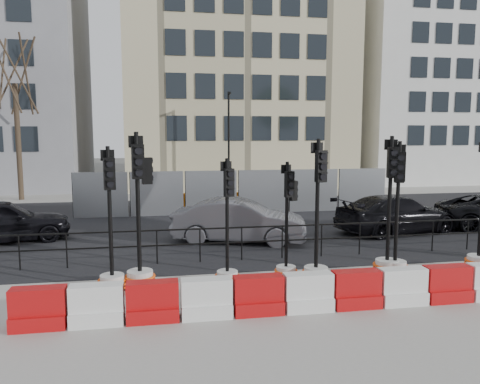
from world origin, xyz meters
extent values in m
plane|color=#51514C|center=(0.00, 0.00, 0.00)|extent=(120.00, 120.00, 0.00)
cube|color=gray|center=(0.00, -3.00, 0.01)|extent=(40.00, 6.00, 0.02)
cube|color=black|center=(0.00, 7.00, 0.01)|extent=(40.00, 14.00, 0.03)
cube|color=gray|center=(0.00, 16.00, 0.01)|extent=(40.00, 4.00, 0.02)
cube|color=beige|center=(2.00, 22.00, 9.00)|extent=(15.00, 10.00, 18.00)
cube|color=silver|center=(17.00, 22.00, 8.00)|extent=(12.00, 9.00, 16.00)
cylinder|color=black|center=(-7.20, 1.20, 0.50)|extent=(0.04, 0.04, 1.00)
cylinder|color=black|center=(-6.00, 1.20, 0.50)|extent=(0.04, 0.04, 1.00)
cylinder|color=black|center=(-4.80, 1.20, 0.50)|extent=(0.04, 0.04, 1.00)
cylinder|color=black|center=(-3.60, 1.20, 0.50)|extent=(0.04, 0.04, 1.00)
cylinder|color=black|center=(-2.40, 1.20, 0.50)|extent=(0.04, 0.04, 1.00)
cylinder|color=black|center=(-1.20, 1.20, 0.50)|extent=(0.04, 0.04, 1.00)
cylinder|color=black|center=(0.00, 1.20, 0.50)|extent=(0.04, 0.04, 1.00)
cylinder|color=black|center=(1.20, 1.20, 0.50)|extent=(0.04, 0.04, 1.00)
cylinder|color=black|center=(2.40, 1.20, 0.50)|extent=(0.04, 0.04, 1.00)
cylinder|color=black|center=(3.60, 1.20, 0.50)|extent=(0.04, 0.04, 1.00)
cylinder|color=black|center=(4.80, 1.20, 0.50)|extent=(0.04, 0.04, 1.00)
cylinder|color=black|center=(6.00, 1.20, 0.50)|extent=(0.04, 0.04, 1.00)
cube|color=black|center=(0.00, 1.20, 0.98)|extent=(18.00, 0.04, 0.04)
cube|color=black|center=(0.00, 1.20, 0.55)|extent=(18.00, 0.04, 0.04)
cube|color=gray|center=(-6.00, 9.00, 1.00)|extent=(2.30, 0.05, 2.00)
cylinder|color=black|center=(-7.15, 9.00, 1.00)|extent=(0.05, 0.05, 2.00)
cube|color=gray|center=(-3.60, 9.00, 1.00)|extent=(2.30, 0.05, 2.00)
cylinder|color=black|center=(-4.75, 9.00, 1.00)|extent=(0.05, 0.05, 2.00)
cube|color=gray|center=(-1.20, 9.00, 1.00)|extent=(2.30, 0.05, 2.00)
cylinder|color=black|center=(-2.35, 9.00, 1.00)|extent=(0.05, 0.05, 2.00)
cube|color=gray|center=(1.20, 9.00, 1.00)|extent=(2.30, 0.05, 2.00)
cylinder|color=black|center=(0.05, 9.00, 1.00)|extent=(0.05, 0.05, 2.00)
cube|color=gray|center=(3.60, 9.00, 1.00)|extent=(2.30, 0.05, 2.00)
cylinder|color=black|center=(2.45, 9.00, 1.00)|extent=(0.05, 0.05, 2.00)
cube|color=gray|center=(6.00, 9.00, 1.00)|extent=(2.30, 0.05, 2.00)
cylinder|color=black|center=(4.85, 9.00, 1.00)|extent=(0.05, 0.05, 2.00)
cube|color=orange|center=(-4.00, 10.50, 0.40)|extent=(1.00, 0.40, 0.80)
cube|color=orange|center=(-2.00, 10.50, 0.40)|extent=(1.00, 0.40, 0.80)
cube|color=orange|center=(0.00, 10.50, 0.40)|extent=(1.00, 0.40, 0.80)
cube|color=orange|center=(2.00, 10.50, 0.40)|extent=(1.00, 0.40, 0.80)
cube|color=orange|center=(4.00, 10.50, 0.40)|extent=(1.00, 0.40, 0.80)
cylinder|color=black|center=(0.50, 15.00, 3.00)|extent=(0.12, 0.12, 6.00)
cube|color=black|center=(0.50, 14.75, 5.90)|extent=(0.12, 0.50, 0.12)
cylinder|color=#473828|center=(-11.00, 15.50, 3.15)|extent=(0.28, 0.28, 6.30)
cube|color=#B90E0E|center=(-5.78, -2.80, 0.15)|extent=(1.00, 0.50, 0.30)
cube|color=#B90E0E|center=(-5.78, -2.80, 0.55)|extent=(1.00, 0.35, 0.50)
cube|color=white|center=(-4.73, -2.80, 0.15)|extent=(1.00, 0.50, 0.30)
cube|color=white|center=(-4.73, -2.80, 0.55)|extent=(1.00, 0.35, 0.50)
cube|color=#B90E0E|center=(-3.68, -2.80, 0.15)|extent=(1.00, 0.50, 0.30)
cube|color=#B90E0E|center=(-3.68, -2.80, 0.55)|extent=(1.00, 0.35, 0.50)
cube|color=white|center=(-2.62, -2.80, 0.15)|extent=(1.00, 0.50, 0.30)
cube|color=white|center=(-2.62, -2.80, 0.55)|extent=(1.00, 0.35, 0.50)
cube|color=#B90E0E|center=(-1.58, -2.80, 0.15)|extent=(1.00, 0.50, 0.30)
cube|color=#B90E0E|center=(-1.58, -2.80, 0.55)|extent=(1.00, 0.35, 0.50)
cube|color=white|center=(-0.53, -2.80, 0.15)|extent=(1.00, 0.50, 0.30)
cube|color=white|center=(-0.53, -2.80, 0.55)|extent=(1.00, 0.35, 0.50)
cube|color=#B90E0E|center=(0.53, -2.80, 0.15)|extent=(1.00, 0.50, 0.30)
cube|color=#B90E0E|center=(0.53, -2.80, 0.55)|extent=(1.00, 0.35, 0.50)
cube|color=white|center=(1.58, -2.80, 0.15)|extent=(1.00, 0.50, 0.30)
cube|color=white|center=(1.58, -2.80, 0.55)|extent=(1.00, 0.35, 0.50)
cube|color=#B90E0E|center=(2.62, -2.80, 0.15)|extent=(1.00, 0.50, 0.30)
cube|color=#B90E0E|center=(2.62, -2.80, 0.55)|extent=(1.00, 0.35, 0.50)
cylinder|color=silver|center=(-4.62, -0.91, 0.20)|extent=(0.55, 0.55, 0.41)
torus|color=#F34E0D|center=(-4.62, -0.91, 0.12)|extent=(0.66, 0.66, 0.05)
torus|color=#F34E0D|center=(-4.62, -0.91, 0.20)|extent=(0.66, 0.66, 0.05)
torus|color=#F34E0D|center=(-4.62, -0.91, 0.29)|extent=(0.66, 0.66, 0.05)
cylinder|color=black|center=(-4.62, -0.91, 1.84)|extent=(0.09, 0.09, 3.06)
cube|color=black|center=(-4.59, -1.03, 2.76)|extent=(0.27, 0.20, 0.71)
cylinder|color=black|center=(-4.57, -1.11, 2.53)|extent=(0.16, 0.09, 0.15)
cylinder|color=black|center=(-4.57, -1.11, 2.76)|extent=(0.16, 0.09, 0.15)
cylinder|color=black|center=(-4.57, -1.11, 2.98)|extent=(0.16, 0.09, 0.15)
cube|color=black|center=(-4.64, -0.85, 3.17)|extent=(0.30, 0.11, 0.25)
cylinder|color=silver|center=(-3.99, -0.82, 0.22)|extent=(0.60, 0.60, 0.45)
torus|color=#F34E0D|center=(-3.99, -0.82, 0.13)|extent=(0.73, 0.73, 0.06)
torus|color=#F34E0D|center=(-3.99, -0.82, 0.22)|extent=(0.73, 0.73, 0.06)
torus|color=#F34E0D|center=(-3.99, -0.82, 0.31)|extent=(0.73, 0.73, 0.06)
cylinder|color=black|center=(-3.99, -0.82, 2.01)|extent=(0.10, 0.10, 3.35)
cube|color=black|center=(-3.96, -0.95, 3.02)|extent=(0.30, 0.21, 0.78)
cylinder|color=black|center=(-3.94, -1.03, 2.77)|extent=(0.18, 0.09, 0.17)
cylinder|color=black|center=(-3.94, -1.03, 3.02)|extent=(0.18, 0.09, 0.17)
cylinder|color=black|center=(-3.94, -1.03, 3.26)|extent=(0.18, 0.09, 0.17)
cube|color=black|center=(-4.01, -0.75, 3.46)|extent=(0.33, 0.11, 0.27)
cube|color=black|center=(-3.78, -0.77, 2.79)|extent=(0.25, 0.19, 0.61)
cylinder|color=silver|center=(-1.94, -0.95, 0.19)|extent=(0.50, 0.50, 0.37)
torus|color=#F34E0D|center=(-1.94, -0.95, 0.11)|extent=(0.61, 0.61, 0.05)
torus|color=#F34E0D|center=(-1.94, -0.95, 0.19)|extent=(0.61, 0.61, 0.05)
torus|color=#F34E0D|center=(-1.94, -0.95, 0.26)|extent=(0.61, 0.61, 0.05)
cylinder|color=black|center=(-1.94, -0.95, 1.68)|extent=(0.08, 0.08, 2.80)
cube|color=black|center=(-1.90, -1.06, 2.52)|extent=(0.25, 0.19, 0.65)
cylinder|color=black|center=(-1.88, -1.13, 2.31)|extent=(0.15, 0.08, 0.14)
cylinder|color=black|center=(-1.88, -1.13, 2.52)|extent=(0.15, 0.08, 0.14)
cylinder|color=black|center=(-1.88, -1.13, 2.72)|extent=(0.15, 0.08, 0.14)
cube|color=black|center=(-1.95, -0.90, 2.89)|extent=(0.28, 0.10, 0.22)
cylinder|color=silver|center=(-0.43, -0.75, 0.18)|extent=(0.49, 0.49, 0.36)
torus|color=#F34E0D|center=(-0.43, -0.75, 0.11)|extent=(0.58, 0.58, 0.04)
torus|color=#F34E0D|center=(-0.43, -0.75, 0.18)|extent=(0.58, 0.58, 0.04)
torus|color=#F34E0D|center=(-0.43, -0.75, 0.25)|extent=(0.58, 0.58, 0.04)
cylinder|color=black|center=(-0.43, -0.75, 1.62)|extent=(0.08, 0.08, 2.70)
cube|color=black|center=(-0.40, -0.86, 2.43)|extent=(0.24, 0.18, 0.63)
cylinder|color=black|center=(-0.38, -0.93, 2.23)|extent=(0.14, 0.08, 0.13)
cylinder|color=black|center=(-0.38, -0.93, 2.43)|extent=(0.14, 0.08, 0.13)
cylinder|color=black|center=(-0.38, -0.93, 2.63)|extent=(0.14, 0.08, 0.13)
cube|color=black|center=(-0.44, -0.70, 2.79)|extent=(0.27, 0.09, 0.22)
cube|color=black|center=(-0.25, -0.71, 2.25)|extent=(0.20, 0.16, 0.49)
cylinder|color=silver|center=(0.21, -1.17, 0.21)|extent=(0.58, 0.58, 0.43)
torus|color=#F34E0D|center=(0.21, -1.17, 0.13)|extent=(0.69, 0.69, 0.05)
torus|color=#F34E0D|center=(0.21, -1.17, 0.21)|extent=(0.69, 0.69, 0.05)
torus|color=#F34E0D|center=(0.21, -1.17, 0.30)|extent=(0.69, 0.69, 0.05)
cylinder|color=black|center=(0.21, -1.17, 1.92)|extent=(0.10, 0.10, 3.21)
cube|color=black|center=(0.24, -1.30, 2.89)|extent=(0.28, 0.21, 0.75)
cylinder|color=black|center=(0.26, -1.38, 2.65)|extent=(0.17, 0.09, 0.16)
cylinder|color=black|center=(0.26, -1.38, 2.89)|extent=(0.17, 0.09, 0.16)
cylinder|color=black|center=(0.26, -1.38, 3.12)|extent=(0.17, 0.09, 0.16)
cube|color=black|center=(0.20, -1.11, 3.31)|extent=(0.32, 0.11, 0.26)
cylinder|color=silver|center=(2.22, -0.88, 0.22)|extent=(0.59, 0.59, 0.44)
torus|color=#F34E0D|center=(2.22, -0.88, 0.13)|extent=(0.71, 0.71, 0.05)
torus|color=#F34E0D|center=(2.22, -0.88, 0.22)|extent=(0.71, 0.71, 0.05)
torus|color=#F34E0D|center=(2.22, -0.88, 0.30)|extent=(0.71, 0.71, 0.05)
cylinder|color=black|center=(2.22, -0.88, 1.96)|extent=(0.10, 0.10, 3.26)
cube|color=black|center=(2.20, -1.01, 2.94)|extent=(0.28, 0.19, 0.76)
cylinder|color=black|center=(2.18, -1.09, 2.70)|extent=(0.17, 0.08, 0.16)
cylinder|color=black|center=(2.18, -1.09, 2.94)|extent=(0.17, 0.08, 0.16)
cylinder|color=black|center=(2.18, -1.09, 3.18)|extent=(0.17, 0.08, 0.16)
cube|color=black|center=(2.23, -0.81, 3.37)|extent=(0.33, 0.09, 0.26)
cube|color=black|center=(2.43, -0.92, 2.72)|extent=(0.24, 0.18, 0.60)
cylinder|color=silver|center=(2.40, -0.96, 0.21)|extent=(0.57, 0.57, 0.42)
torus|color=#F34E0D|center=(2.40, -0.96, 0.13)|extent=(0.68, 0.68, 0.05)
torus|color=#F34E0D|center=(2.40, -0.96, 0.21)|extent=(0.68, 0.68, 0.05)
torus|color=#F34E0D|center=(2.40, -0.96, 0.29)|extent=(0.68, 0.68, 0.05)
cylinder|color=black|center=(2.40, -0.96, 1.89)|extent=(0.09, 0.09, 3.15)
cube|color=black|center=(2.36, -1.08, 2.83)|extent=(0.29, 0.22, 0.73)
cylinder|color=black|center=(2.33, -1.15, 2.60)|extent=(0.17, 0.10, 0.16)
cylinder|color=black|center=(2.33, -1.15, 2.83)|extent=(0.17, 0.10, 0.16)
cylinder|color=black|center=(2.33, -1.15, 3.06)|extent=(0.17, 0.10, 0.16)
cube|color=black|center=(2.42, -0.90, 3.25)|extent=(0.31, 0.13, 0.25)
cylinder|color=silver|center=(4.83, -0.89, 0.21)|extent=(0.57, 0.57, 0.43)
torus|color=#F34E0D|center=(4.83, -0.89, 0.13)|extent=(0.69, 0.69, 0.05)
torus|color=#F34E0D|center=(4.83, -0.89, 0.21)|extent=(0.69, 0.69, 0.05)
torus|color=#F34E0D|center=(4.83, -0.89, 0.30)|extent=(0.69, 0.69, 0.05)
imported|color=black|center=(-8.76, 4.75, 0.75)|extent=(4.37, 5.44, 1.50)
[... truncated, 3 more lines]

